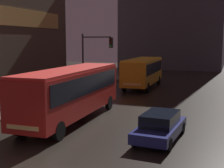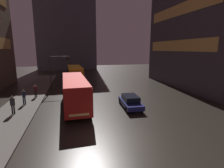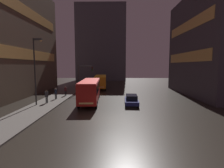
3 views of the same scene
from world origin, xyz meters
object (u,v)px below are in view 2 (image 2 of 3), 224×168
at_px(bus_far, 75,73).
at_px(pedestrian_near, 12,103).
at_px(bus_near, 75,89).
at_px(car_taxi, 130,101).
at_px(traffic_light_main, 57,66).
at_px(pedestrian_far, 24,96).
at_px(pedestrian_mid, 35,90).

distance_m(bus_far, pedestrian_near, 17.90).
bearing_deg(bus_far, pedestrian_near, 66.32).
xyz_separation_m(bus_near, car_taxi, (6.04, -1.82, -1.30)).
relative_size(bus_far, traffic_light_main, 1.62).
bearing_deg(car_taxi, pedestrian_near, 0.91).
xyz_separation_m(bus_near, pedestrian_far, (-5.75, 1.61, -0.85)).
bearing_deg(car_taxi, pedestrian_far, -13.51).
xyz_separation_m(pedestrian_mid, traffic_light_main, (2.64, 3.92, 2.65)).
relative_size(pedestrian_near, traffic_light_main, 0.33).
xyz_separation_m(bus_near, pedestrian_near, (-6.04, -1.44, -0.75)).
relative_size(bus_near, pedestrian_near, 5.76).
bearing_deg(car_taxi, pedestrian_mid, -27.70).
bearing_deg(traffic_light_main, bus_far, 67.38).
height_order(pedestrian_far, traffic_light_main, traffic_light_main).
xyz_separation_m(pedestrian_mid, pedestrian_far, (-0.69, -3.09, 0.01)).
bearing_deg(bus_near, pedestrian_mid, -45.49).
relative_size(bus_far, pedestrian_mid, 5.40).
relative_size(car_taxi, pedestrian_mid, 2.65).
bearing_deg(bus_near, pedestrian_near, 10.76).
bearing_deg(bus_near, pedestrian_far, -18.29).
relative_size(bus_near, traffic_light_main, 1.88).
distance_m(bus_far, pedestrian_far, 14.98).
bearing_deg(car_taxi, bus_far, -68.89).
bearing_deg(bus_near, traffic_light_main, -76.91).
height_order(bus_near, pedestrian_mid, bus_near).
height_order(bus_far, car_taxi, bus_far).
height_order(bus_near, car_taxi, bus_near).
bearing_deg(bus_far, pedestrian_mid, 60.14).
bearing_deg(pedestrian_near, bus_near, 79.44).
distance_m(car_taxi, pedestrian_mid, 12.88).
height_order(bus_far, traffic_light_main, traffic_light_main).
bearing_deg(bus_far, pedestrian_far, 63.19).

